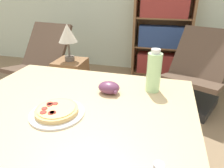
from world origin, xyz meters
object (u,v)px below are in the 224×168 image
Objects in this scene: drink_bottle at (154,72)px; side_table at (72,81)px; lounge_chair_far at (193,83)px; pizza_on_plate at (57,111)px; grape_bunch at (109,87)px; bookshelf at (162,35)px; lounge_chair_near at (41,73)px; table_lamp at (68,35)px.

drink_bottle is 0.45× the size of side_table.
lounge_chair_far is at bearing 72.23° from drink_bottle.
grape_bunch is at bearing 57.15° from pizza_on_plate.
lounge_chair_far is 0.69× the size of bookshelf.
bookshelf is at bearing 81.81° from pizza_on_plate.
lounge_chair_near is 1.87m from bookshelf.
grape_bunch is 0.49× the size of drink_bottle.
bookshelf is (1.48, 1.10, 0.36)m from lounge_chair_near.
drink_bottle is 1.46m from lounge_chair_far.
lounge_chair_far reaches higher than side_table.
bookshelf is (-0.44, 0.91, 0.36)m from lounge_chair_far.
table_lamp is (-0.79, 1.07, 0.04)m from grape_bunch.
lounge_chair_near is (-1.51, 1.08, -0.58)m from drink_bottle.
grape_bunch is at bearing -53.67° from table_lamp.
drink_bottle is at bearing 42.17° from pizza_on_plate.
lounge_chair_far is 1.76× the size of side_table.
pizza_on_plate is 1.89m from lounge_chair_near.
bookshelf is at bearing 90.89° from drink_bottle.
lounge_chair_far reaches higher than grape_bunch.
drink_bottle is at bearing -43.86° from side_table.
lounge_chair_far is at bearing -64.10° from bookshelf.
side_table is at bearing -3.26° from lounge_chair_near.
lounge_chair_far reaches higher than pizza_on_plate.
lounge_chair_far is 1.45m from side_table.
table_lamp is at bearing -144.42° from lounge_chair_far.
bookshelf is 1.57m from table_lamp.
bookshelf is at bearing 45.85° from lounge_chair_near.
lounge_chair_far is at bearing 11.87° from table_lamp.
drink_bottle is at bearing 22.68° from grape_bunch.
drink_bottle is at bearing -26.44° from lounge_chair_near.
grape_bunch is 0.26m from drink_bottle.
lounge_chair_far is at bearing 14.83° from lounge_chair_near.
side_table is at bearing -129.02° from bookshelf.
pizza_on_plate is at bearing -122.85° from grape_bunch.
lounge_chair_near is 0.65× the size of bookshelf.
lounge_chair_near reaches higher than side_table.
bookshelf reaches higher than grape_bunch.
pizza_on_plate is 0.27× the size of lounge_chair_far.
bookshelf is (0.19, 2.28, -0.15)m from grape_bunch.
bookshelf reaches higher than pizza_on_plate.
table_lamp is at bearing 0.00° from side_table.
table_lamp is (-1.01, 0.97, -0.04)m from drink_bottle.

